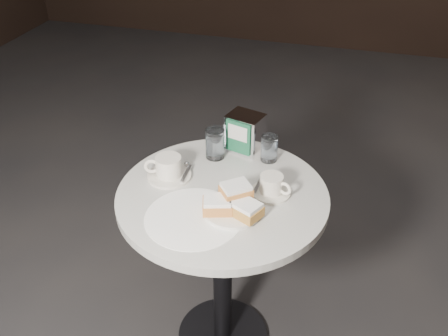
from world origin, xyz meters
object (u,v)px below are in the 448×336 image
at_px(cafe_table, 222,238).
at_px(coffee_cup_left, 168,169).
at_px(beignet_plate, 233,205).
at_px(coffee_cup_right, 272,186).
at_px(water_glass_left, 215,144).
at_px(water_glass_right, 269,149).
at_px(napkin_dispenser, 245,133).

xyz_separation_m(cafe_table, coffee_cup_left, (-0.20, 0.04, 0.23)).
xyz_separation_m(beignet_plate, coffee_cup_right, (0.10, 0.13, -0.00)).
xyz_separation_m(water_glass_left, water_glass_right, (0.19, 0.03, -0.01)).
height_order(coffee_cup_right, water_glass_right, water_glass_right).
xyz_separation_m(coffee_cup_left, water_glass_right, (0.31, 0.20, 0.01)).
bearing_deg(cafe_table, beignet_plate, -56.84).
distance_m(cafe_table, coffee_cup_right, 0.28).
distance_m(beignet_plate, water_glass_left, 0.33).
distance_m(water_glass_left, napkin_dispenser, 0.12).
bearing_deg(coffee_cup_right, beignet_plate, -107.11).
bearing_deg(beignet_plate, cafe_table, 123.16).
bearing_deg(water_glass_left, water_glass_right, 9.73).
relative_size(cafe_table, napkin_dispenser, 5.08).
bearing_deg(beignet_plate, water_glass_right, 81.85).
bearing_deg(cafe_table, coffee_cup_left, 169.47).
bearing_deg(napkin_dispenser, water_glass_left, -124.51).
xyz_separation_m(coffee_cup_right, napkin_dispenser, (-0.15, 0.24, 0.04)).
xyz_separation_m(cafe_table, water_glass_left, (-0.09, 0.20, 0.25)).
bearing_deg(water_glass_left, napkin_dispenser, 39.28).
height_order(cafe_table, napkin_dispenser, napkin_dispenser).
xyz_separation_m(water_glass_right, napkin_dispenser, (-0.10, 0.04, 0.03)).
relative_size(beignet_plate, water_glass_right, 2.06).
distance_m(beignet_plate, napkin_dispenser, 0.38).
xyz_separation_m(cafe_table, beignet_plate, (0.06, -0.09, 0.23)).
xyz_separation_m(coffee_cup_left, napkin_dispenser, (0.21, 0.24, 0.04)).
bearing_deg(water_glass_left, coffee_cup_left, -125.00).
distance_m(cafe_table, water_glass_right, 0.36).
xyz_separation_m(coffee_cup_left, water_glass_left, (0.12, 0.17, 0.02)).
relative_size(beignet_plate, coffee_cup_right, 1.20).
xyz_separation_m(coffee_cup_right, water_glass_left, (-0.24, 0.16, 0.02)).
bearing_deg(water_glass_right, water_glass_left, -170.27).
relative_size(cafe_table, beignet_plate, 3.72).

